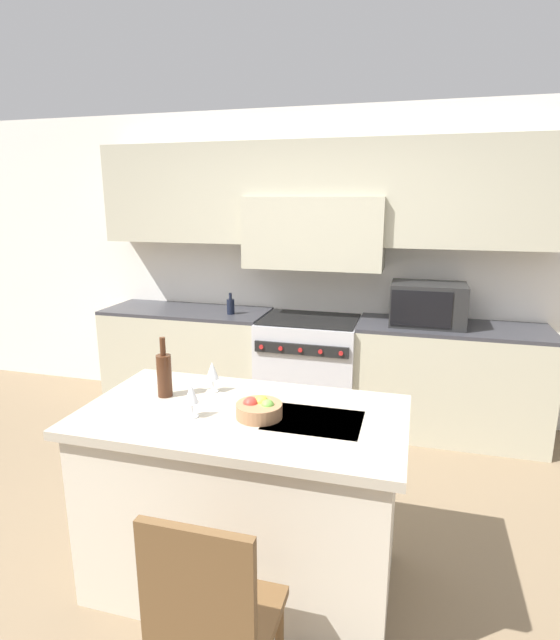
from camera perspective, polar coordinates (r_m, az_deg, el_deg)
name	(u,v)px	position (r m, az deg, el deg)	size (l,w,h in m)	color
ground_plane	(231,569)	(3.01, -5.62, -26.43)	(10.00, 10.00, 0.00)	#7A664C
back_cabinetry	(317,237)	(4.46, 4.28, 9.49)	(10.00, 0.46, 2.70)	silver
back_counter	(310,368)	(4.46, 3.40, -5.54)	(3.87, 0.62, 0.93)	#B2AD93
range_stove	(309,370)	(4.44, 3.34, -5.67)	(0.84, 0.70, 0.93)	#B7B7BC
microwave	(428,304)	(4.20, 16.53, 1.74)	(0.59, 0.41, 0.34)	black
kitchen_island	(244,497)	(2.67, -4.12, -19.57)	(1.56, 0.86, 0.94)	beige
island_chair	(211,616)	(2.03, -7.92, -30.54)	(0.42, 0.40, 0.95)	brown
wine_bottle	(164,374)	(2.65, -13.09, -6.03)	(0.08, 0.08, 0.32)	#422314
wine_glass_near	(191,395)	(2.38, -10.10, -8.39)	(0.07, 0.07, 0.16)	white
wine_glass_far	(212,372)	(2.66, -7.75, -5.86)	(0.07, 0.07, 0.16)	white
fruit_bowl	(259,409)	(2.37, -2.41, -10.10)	(0.22, 0.22, 0.09)	#996B47
oil_bottle_on_counter	(231,306)	(4.45, -5.67, 1.60)	(0.07, 0.07, 0.19)	black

